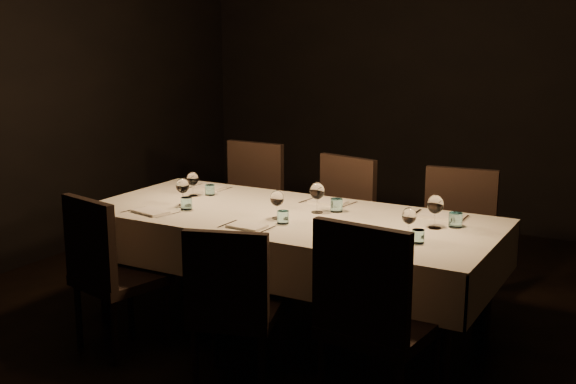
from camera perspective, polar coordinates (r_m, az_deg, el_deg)
The scene contains 14 objects.
room at distance 4.26m, azimuth 0.00°, elevation 7.89°, with size 5.01×6.01×3.01m.
dining_table at distance 4.40m, azimuth 0.00°, elevation -2.71°, with size 2.52×1.12×0.76m.
chair_near_left at distance 4.31m, azimuth -14.04°, elevation -5.76°, with size 0.54×0.54×0.94m.
place_setting_near_left at distance 4.56m, azimuth -8.99°, elevation -0.45°, with size 0.33×0.40×0.18m.
chair_near_center at distance 3.73m, azimuth -4.45°, elevation -8.61°, with size 0.54×0.54×0.90m.
place_setting_near_center at distance 4.18m, azimuth -1.47°, elevation -1.51°, with size 0.31×0.40×0.17m.
chair_near_right at distance 3.45m, azimuth 6.70°, elevation -9.55°, with size 0.53×0.53×1.01m.
place_setting_near_right at distance 3.84m, azimuth 9.11°, elevation -2.98°, with size 0.30×0.39×0.16m.
chair_far_left at distance 5.55m, azimuth -3.27°, elevation -0.93°, with size 0.49×0.49×1.01m.
place_setting_far_left at distance 4.96m, azimuth -6.81°, elevation 0.61°, with size 0.29×0.39×0.16m.
chair_far_center at distance 5.09m, azimuth 3.85°, elevation -2.32°, with size 0.57×0.57×0.99m.
place_setting_far_center at distance 4.48m, azimuth 2.94°, elevation -0.47°, with size 0.35×0.41×0.19m.
chair_far_right at distance 4.82m, azimuth 13.13°, elevation -3.54°, with size 0.52×0.52×0.98m.
place_setting_far_right at distance 4.22m, azimuth 12.01°, elevation -1.54°, with size 0.35×0.41×0.19m.
Camera 1 is at (2.06, -3.71, 1.84)m, focal length 45.00 mm.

